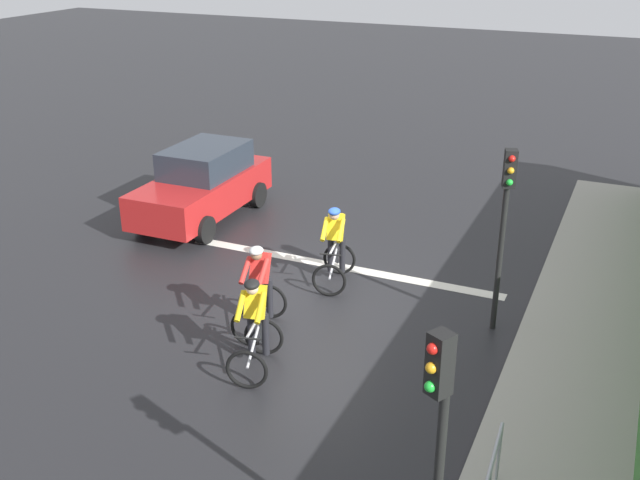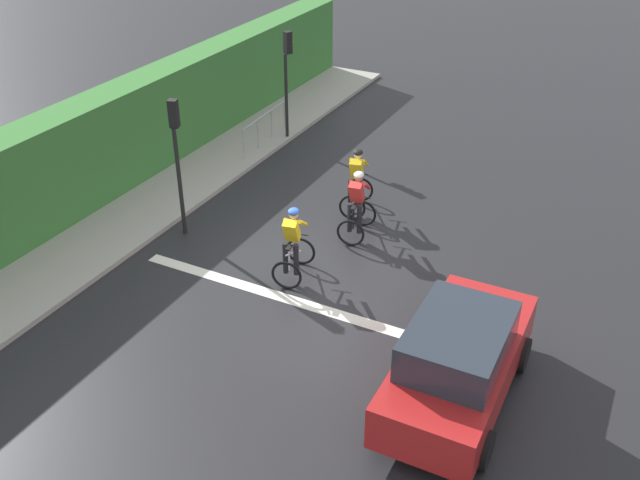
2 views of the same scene
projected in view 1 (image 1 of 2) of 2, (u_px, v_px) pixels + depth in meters
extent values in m
plane|color=black|center=(313.00, 294.00, 14.63)|extent=(80.00, 80.00, 0.00)
cube|color=#9E998E|center=(590.00, 416.00, 10.92)|extent=(2.80, 22.06, 0.12)
cube|color=silver|center=(339.00, 266.00, 15.77)|extent=(7.00, 0.30, 0.01)
torus|color=black|center=(247.00, 370.00, 11.53)|extent=(0.68, 0.21, 0.68)
torus|color=black|center=(264.00, 337.00, 12.45)|extent=(0.68, 0.21, 0.68)
cylinder|color=silver|center=(255.00, 339.00, 11.89)|extent=(0.26, 0.97, 0.51)
cylinder|color=silver|center=(260.00, 328.00, 12.16)|extent=(0.04, 0.04, 0.55)
cylinder|color=silver|center=(254.00, 326.00, 11.74)|extent=(0.20, 0.71, 0.04)
cube|color=black|center=(259.00, 312.00, 12.04)|extent=(0.15, 0.24, 0.04)
cylinder|color=black|center=(247.00, 338.00, 11.43)|extent=(0.42, 0.13, 0.03)
cube|color=yellow|center=(255.00, 302.00, 11.74)|extent=(0.38, 0.47, 0.57)
sphere|color=beige|center=(252.00, 288.00, 11.48)|extent=(0.20, 0.20, 0.20)
ellipsoid|color=black|center=(252.00, 284.00, 11.46)|extent=(0.30, 0.33, 0.14)
cylinder|color=black|center=(266.00, 334.00, 12.06)|extent=(0.12, 0.12, 0.74)
cylinder|color=black|center=(251.00, 333.00, 12.11)|extent=(0.12, 0.12, 0.74)
cylinder|color=yellow|center=(260.00, 308.00, 11.44)|extent=(0.19, 0.49, 0.37)
cylinder|color=yellow|center=(240.00, 306.00, 11.49)|extent=(0.19, 0.49, 0.37)
torus|color=black|center=(249.00, 328.00, 12.71)|extent=(0.68, 0.15, 0.68)
torus|color=black|center=(269.00, 301.00, 13.61)|extent=(0.68, 0.15, 0.68)
cylinder|color=black|center=(259.00, 302.00, 13.06)|extent=(0.18, 0.99, 0.51)
cylinder|color=black|center=(265.00, 293.00, 13.32)|extent=(0.04, 0.04, 0.55)
cylinder|color=black|center=(258.00, 289.00, 12.91)|extent=(0.14, 0.71, 0.04)
cube|color=black|center=(265.00, 278.00, 13.20)|extent=(0.13, 0.23, 0.04)
cylinder|color=black|center=(250.00, 300.00, 12.60)|extent=(0.42, 0.09, 0.03)
cube|color=red|center=(260.00, 267.00, 12.91)|extent=(0.35, 0.45, 0.57)
sphere|color=#9E7051|center=(256.00, 255.00, 12.65)|extent=(0.20, 0.20, 0.20)
ellipsoid|color=silver|center=(256.00, 251.00, 12.62)|extent=(0.28, 0.31, 0.14)
cylinder|color=black|center=(270.00, 298.00, 13.22)|extent=(0.12, 0.12, 0.74)
cylinder|color=black|center=(257.00, 297.00, 13.28)|extent=(0.12, 0.12, 0.74)
cylinder|color=red|center=(263.00, 273.00, 12.59)|extent=(0.15, 0.49, 0.37)
cylinder|color=red|center=(245.00, 270.00, 12.67)|extent=(0.15, 0.49, 0.37)
torus|color=black|center=(329.00, 280.00, 14.40)|extent=(0.68, 0.19, 0.68)
torus|color=black|center=(339.00, 259.00, 15.32)|extent=(0.68, 0.19, 0.68)
cylinder|color=silver|center=(334.00, 258.00, 14.76)|extent=(0.24, 0.98, 0.51)
cylinder|color=silver|center=(338.00, 251.00, 15.03)|extent=(0.04, 0.04, 0.55)
cylinder|color=silver|center=(334.00, 246.00, 14.61)|extent=(0.18, 0.71, 0.04)
cube|color=black|center=(338.00, 237.00, 14.91)|extent=(0.14, 0.24, 0.04)
cylinder|color=black|center=(330.00, 255.00, 14.30)|extent=(0.42, 0.11, 0.03)
cube|color=yellow|center=(336.00, 227.00, 14.61)|extent=(0.37, 0.46, 0.57)
sphere|color=tan|center=(334.00, 215.00, 14.35)|extent=(0.20, 0.20, 0.20)
ellipsoid|color=#264CB2|center=(334.00, 212.00, 14.32)|extent=(0.29, 0.32, 0.14)
cylinder|color=black|center=(342.00, 255.00, 14.93)|extent=(0.12, 0.12, 0.74)
cylinder|color=black|center=(331.00, 254.00, 14.98)|extent=(0.12, 0.12, 0.74)
cylinder|color=yellow|center=(341.00, 231.00, 14.30)|extent=(0.18, 0.49, 0.37)
cylinder|color=yellow|center=(325.00, 229.00, 14.37)|extent=(0.18, 0.49, 0.37)
cube|color=#B21E1E|center=(202.00, 192.00, 18.05)|extent=(1.74, 4.12, 0.80)
cube|color=#262D38|center=(205.00, 160.00, 17.98)|extent=(1.52, 2.15, 0.66)
cylinder|color=black|center=(205.00, 230.00, 16.83)|extent=(0.23, 0.64, 0.64)
cylinder|color=black|center=(143.00, 219.00, 17.44)|extent=(0.23, 0.64, 0.64)
cylinder|color=black|center=(257.00, 195.00, 18.97)|extent=(0.23, 0.64, 0.64)
cylinder|color=black|center=(201.00, 186.00, 19.58)|extent=(0.23, 0.64, 0.64)
cube|color=#EAEACC|center=(173.00, 219.00, 16.13)|extent=(0.28, 0.08, 0.16)
cube|color=#EAEACC|center=(134.00, 212.00, 16.51)|extent=(0.28, 0.08, 0.16)
cylinder|color=black|center=(500.00, 259.00, 12.87)|extent=(0.10, 0.10, 2.70)
cube|color=black|center=(510.00, 169.00, 12.13)|extent=(0.25, 0.25, 0.64)
sphere|color=red|center=(512.00, 159.00, 11.95)|extent=(0.11, 0.11, 0.11)
sphere|color=orange|center=(511.00, 171.00, 12.02)|extent=(0.11, 0.11, 0.11)
sphere|color=green|center=(510.00, 182.00, 12.10)|extent=(0.11, 0.11, 0.11)
cube|color=black|center=(440.00, 364.00, 6.78)|extent=(0.27, 0.27, 0.64)
sphere|color=red|center=(433.00, 349.00, 6.64)|extent=(0.11, 0.11, 0.11)
sphere|color=orange|center=(431.00, 368.00, 6.71)|extent=(0.11, 0.11, 0.11)
sphere|color=green|center=(430.00, 387.00, 6.79)|extent=(0.11, 0.11, 0.11)
cylinder|color=#999EA3|center=(499.00, 456.00, 9.42)|extent=(0.04, 0.04, 1.00)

